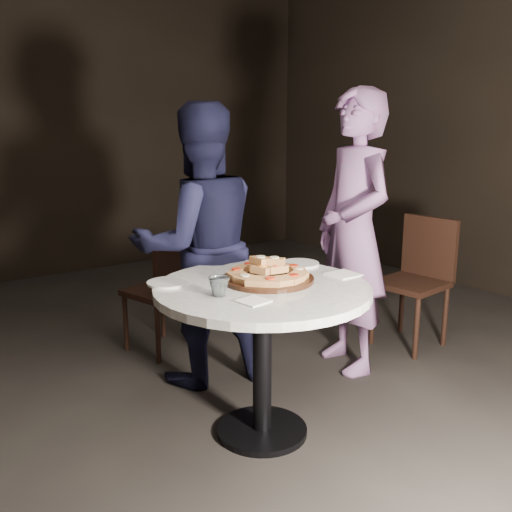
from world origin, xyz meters
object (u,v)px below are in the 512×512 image
Objects in this scene: diner_navy at (199,247)px; chair_far at (167,285)px; table at (262,314)px; water_glass at (219,286)px; chair_right at (419,272)px; diner_teal at (353,233)px; serving_board at (268,279)px; focaccia_pile at (268,271)px.

chair_far is at bearing -79.91° from diner_navy.
chair_far is (0.11, 1.16, -0.15)m from table.
chair_far is at bearing 73.38° from water_glass.
chair_right is 0.51× the size of diner_teal.
water_glass is at bearing -168.04° from serving_board.
focaccia_pile is 1.16m from chair_far.
focaccia_pile reaches higher than chair_right.
chair_far is 0.48× the size of diner_teal.
focaccia_pile reaches higher than chair_far.
focaccia_pile is 0.45× the size of chair_right.
focaccia_pile is (0.07, 0.05, 0.19)m from table.
chair_right is (1.57, 0.34, -0.11)m from table.
serving_board is 0.67m from diner_navy.
chair_far is 0.50× the size of diner_navy.
table is 0.21m from focaccia_pile.
table is at bearing -144.36° from focaccia_pile.
chair_far is at bearing 88.03° from serving_board.
focaccia_pile is at bearing 101.13° from diner_navy.
chair_right is 1.56m from diner_navy.
table is 0.74× the size of diner_teal.
serving_board is at bearing -57.82° from diner_teal.
diner_navy is (0.09, 0.71, 0.18)m from table.
chair_far is 1.68m from chair_right.
diner_navy is 0.92m from diner_teal.
diner_teal reaches higher than table.
diner_navy is at bearing -100.97° from diner_teal.
chair_right is (1.50, 0.29, -0.30)m from focaccia_pile.
diner_navy reaches higher than focaccia_pile.
diner_navy is at bearing 88.45° from focaccia_pile.
diner_navy is at bearing 73.27° from chair_far.
serving_board is 1.55m from chair_right.
serving_board is 0.90m from diner_teal.
table is 3.22× the size of focaccia_pile.
table is 0.74m from diner_navy.
chair_far is (0.04, 1.11, -0.34)m from focaccia_pile.
diner_navy reaches higher than water_glass.
focaccia_pile is 0.24× the size of diner_navy.
diner_navy is (-0.02, -0.45, 0.33)m from chair_far.
water_glass is 1.87m from chair_right.
water_glass is at bearing 78.28° from diner_navy.
chair_far is 1.22m from diner_teal.
water_glass is 1.21m from diner_teal.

